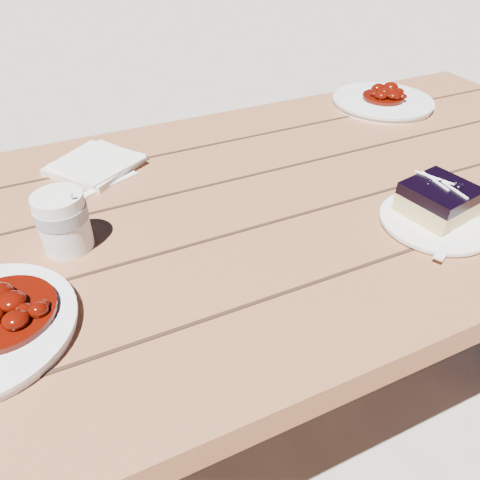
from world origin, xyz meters
name	(u,v)px	position (x,y,z in m)	size (l,w,h in m)	color
ground	(204,443)	(0.00, 0.00, 0.00)	(60.00, 60.00, 0.00)	#A5A095
picnic_table	(190,285)	(0.00, 0.00, 0.59)	(2.00, 1.55, 0.75)	brown
dessert_plate	(435,222)	(0.38, -0.20, 0.76)	(0.18, 0.18, 0.01)	white
blueberry_cake	(439,200)	(0.39, -0.19, 0.79)	(0.12, 0.12, 0.06)	#D7BC75
fork_dessert	(452,239)	(0.36, -0.26, 0.76)	(0.03, 0.16, 0.01)	white
coffee_cup	(63,222)	(-0.19, 0.00, 0.80)	(0.08, 0.08, 0.10)	white
napkin_stack	(95,165)	(-0.10, 0.24, 0.76)	(0.15, 0.15, 0.01)	white
fork_table	(109,184)	(-0.09, 0.16, 0.75)	(0.03, 0.16, 0.01)	white
second_plate	(382,102)	(0.64, 0.27, 0.76)	(0.25, 0.25, 0.02)	white
second_stew	(385,91)	(0.64, 0.27, 0.79)	(0.11, 0.11, 0.04)	#500A02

